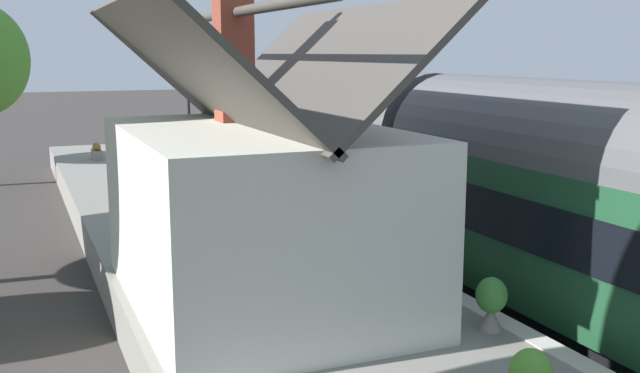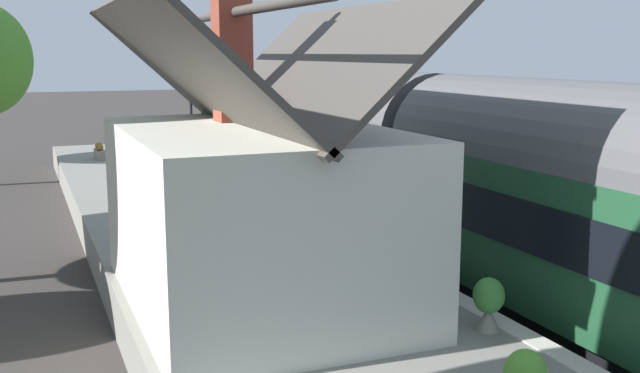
# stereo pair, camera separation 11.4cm
# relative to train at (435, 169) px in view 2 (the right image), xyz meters

# --- Properties ---
(ground_plane) EXTENTS (160.00, 160.00, 0.00)m
(ground_plane) POSITION_rel_train_xyz_m (2.92, 0.90, -2.22)
(ground_plane) COLOR #383330
(platform) EXTENTS (32.00, 5.27, 0.86)m
(platform) POSITION_rel_train_xyz_m (2.92, 4.53, -1.79)
(platform) COLOR gray
(platform) RESTS_ON ground
(platform_edge_coping) EXTENTS (32.00, 0.36, 0.02)m
(platform_edge_coping) POSITION_rel_train_xyz_m (2.92, 2.08, -1.35)
(platform_edge_coping) COLOR beige
(platform_edge_coping) RESTS_ON platform
(rail_near) EXTENTS (52.00, 0.08, 0.14)m
(rail_near) POSITION_rel_train_xyz_m (2.92, -0.72, -2.15)
(rail_near) COLOR gray
(rail_near) RESTS_ON ground
(rail_far) EXTENTS (52.00, 0.08, 0.14)m
(rail_far) POSITION_rel_train_xyz_m (2.92, 0.72, -2.15)
(rail_far) COLOR gray
(rail_far) RESTS_ON ground
(train) EXTENTS (18.79, 2.73, 4.32)m
(train) POSITION_rel_train_xyz_m (0.00, 0.00, 0.00)
(train) COLOR black
(train) RESTS_ON ground
(station_building) EXTENTS (6.26, 4.11, 5.78)m
(station_building) POSITION_rel_train_xyz_m (-3.00, 5.09, 0.19)
(station_building) COLOR silver
(station_building) RESTS_ON platform
(bench_platform_end) EXTENTS (1.42, 0.50, 0.88)m
(bench_platform_end) POSITION_rel_train_xyz_m (3.62, 3.60, -0.88)
(bench_platform_end) COLOR teal
(bench_platform_end) RESTS_ON platform
(bench_by_lamp) EXTENTS (1.41, 0.47, 0.88)m
(bench_by_lamp) POSITION_rel_train_xyz_m (6.44, 3.49, -0.88)
(bench_by_lamp) COLOR teal
(bench_by_lamp) RESTS_ON platform
(bench_mid_platform) EXTENTS (1.41, 0.46, 0.88)m
(bench_mid_platform) POSITION_rel_train_xyz_m (10.67, 3.66, -0.88)
(bench_mid_platform) COLOR teal
(bench_mid_platform) RESTS_ON platform
(bench_near_building) EXTENTS (1.41, 0.47, 0.88)m
(bench_near_building) POSITION_rel_train_xyz_m (8.78, 3.71, -0.88)
(bench_near_building) COLOR teal
(bench_near_building) RESTS_ON platform
(planter_edge_far) EXTENTS (0.43, 0.43, 0.73)m
(planter_edge_far) POSITION_rel_train_xyz_m (8.38, 2.64, -0.99)
(planter_edge_far) COLOR #9E5138
(planter_edge_far) RESTS_ON platform
(planter_bench_right) EXTENTS (0.73, 0.32, 0.63)m
(planter_bench_right) POSITION_rel_train_xyz_m (9.86, 4.42, -1.06)
(planter_bench_right) COLOR teal
(planter_bench_right) RESTS_ON platform
(planter_edge_near) EXTENTS (1.05, 0.32, 0.61)m
(planter_edge_near) POSITION_rel_train_xyz_m (14.35, 5.72, -1.07)
(planter_edge_near) COLOR gray
(planter_edge_near) RESTS_ON platform
(planter_corner_building) EXTENTS (0.45, 0.45, 0.77)m
(planter_corner_building) POSITION_rel_train_xyz_m (-5.57, 2.45, -0.95)
(planter_corner_building) COLOR gray
(planter_corner_building) RESTS_ON platform
(lamp_post_platform) EXTENTS (0.32, 0.50, 3.33)m
(lamp_post_platform) POSITION_rel_train_xyz_m (12.39, 2.66, 1.00)
(lamp_post_platform) COLOR black
(lamp_post_platform) RESTS_ON platform
(station_sign_board) EXTENTS (0.96, 0.06, 1.57)m
(station_sign_board) POSITION_rel_train_xyz_m (2.09, 2.70, -0.17)
(station_sign_board) COLOR black
(station_sign_board) RESTS_ON platform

